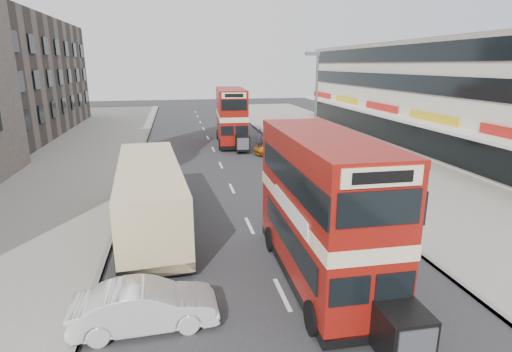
{
  "coord_description": "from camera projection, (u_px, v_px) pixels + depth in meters",
  "views": [
    {
      "loc": [
        -3.14,
        -9.38,
        7.3
      ],
      "look_at": [
        -0.02,
        6.32,
        2.87
      ],
      "focal_mm": 28.4,
      "sensor_mm": 36.0,
      "label": 1
    }
  ],
  "objects": [
    {
      "name": "ground",
      "position": [
        300.0,
        333.0,
        11.4
      ],
      "size": [
        160.0,
        160.0,
        0.0
      ],
      "primitive_type": "plane",
      "color": "#28282B",
      "rests_on": "ground"
    },
    {
      "name": "road_surface",
      "position": [
        221.0,
        165.0,
        30.31
      ],
      "size": [
        12.0,
        90.0,
        0.01
      ],
      "primitive_type": "cube",
      "color": "#28282B",
      "rests_on": "ground"
    },
    {
      "name": "pavement_right",
      "position": [
        369.0,
        157.0,
        32.54
      ],
      "size": [
        12.0,
        90.0,
        0.15
      ],
      "primitive_type": "cube",
      "color": "gray",
      "rests_on": "ground"
    },
    {
      "name": "pavement_left",
      "position": [
        48.0,
        172.0,
        28.04
      ],
      "size": [
        12.0,
        90.0,
        0.15
      ],
      "primitive_type": "cube",
      "color": "gray",
      "rests_on": "ground"
    },
    {
      "name": "kerb_left",
      "position": [
        136.0,
        168.0,
        29.15
      ],
      "size": [
        0.2,
        90.0,
        0.16
      ],
      "primitive_type": "cube",
      "color": "gray",
      "rests_on": "ground"
    },
    {
      "name": "kerb_right",
      "position": [
        299.0,
        161.0,
        31.44
      ],
      "size": [
        0.2,
        90.0,
        0.16
      ],
      "primitive_type": "cube",
      "color": "gray",
      "rests_on": "ground"
    },
    {
      "name": "commercial_row",
      "position": [
        448.0,
        96.0,
        34.69
      ],
      "size": [
        9.9,
        46.2,
        9.3
      ],
      "color": "beige",
      "rests_on": "ground"
    },
    {
      "name": "street_lamp",
      "position": [
        315.0,
        101.0,
        28.37
      ],
      "size": [
        1.0,
        0.2,
        8.12
      ],
      "color": "slate",
      "rests_on": "ground"
    },
    {
      "name": "bus_main",
      "position": [
        322.0,
        209.0,
        13.61
      ],
      "size": [
        2.56,
        9.02,
        4.96
      ],
      "rotation": [
        0.0,
        0.0,
        3.13
      ],
      "color": "black",
      "rests_on": "ground"
    },
    {
      "name": "bus_second",
      "position": [
        231.0,
        116.0,
        37.86
      ],
      "size": [
        3.0,
        9.18,
        4.98
      ],
      "rotation": [
        0.0,
        0.0,
        3.08
      ],
      "color": "black",
      "rests_on": "ground"
    },
    {
      "name": "coach",
      "position": [
        150.0,
        193.0,
        18.39
      ],
      "size": [
        3.48,
        10.72,
        2.79
      ],
      "rotation": [
        0.0,
        0.0,
        0.08
      ],
      "color": "black",
      "rests_on": "ground"
    },
    {
      "name": "car_left_front",
      "position": [
        145.0,
        306.0,
        11.5
      ],
      "size": [
        4.11,
        1.56,
        1.34
      ],
      "primitive_type": "imported",
      "rotation": [
        0.0,
        0.0,
        1.61
      ],
      "color": "white",
      "rests_on": "ground"
    },
    {
      "name": "car_right_a",
      "position": [
        299.0,
        170.0,
        26.52
      ],
      "size": [
        4.13,
        1.85,
        1.18
      ],
      "primitive_type": "imported",
      "rotation": [
        0.0,
        0.0,
        -1.52
      ],
      "color": "maroon",
      "rests_on": "ground"
    },
    {
      "name": "car_right_b",
      "position": [
        281.0,
        146.0,
        33.89
      ],
      "size": [
        4.84,
        2.38,
        1.32
      ],
      "primitive_type": "imported",
      "rotation": [
        0.0,
        0.0,
        -1.53
      ],
      "color": "#BC6E12",
      "rests_on": "ground"
    },
    {
      "name": "pedestrian_near",
      "position": [
        344.0,
        167.0,
        25.99
      ],
      "size": [
        0.7,
        0.65,
        1.56
      ],
      "primitive_type": "imported",
      "rotation": [
        0.0,
        0.0,
        3.75
      ],
      "color": "gray",
      "rests_on": "pavement_right"
    },
    {
      "name": "pedestrian_far",
      "position": [
        294.0,
        127.0,
        42.15
      ],
      "size": [
        1.03,
        0.56,
        1.67
      ],
      "primitive_type": "imported",
      "rotation": [
        0.0,
        0.0,
        -0.16
      ],
      "color": "gray",
      "rests_on": "pavement_right"
    },
    {
      "name": "cyclist",
      "position": [
        260.0,
        146.0,
        33.52
      ],
      "size": [
        0.77,
        1.76,
        2.22
      ],
      "rotation": [
        0.0,
        0.0,
        -0.1
      ],
      "color": "gray",
      "rests_on": "ground"
    }
  ]
}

